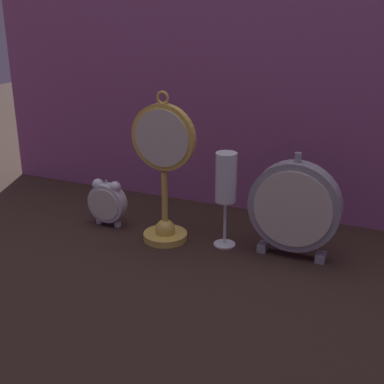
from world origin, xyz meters
name	(u,v)px	position (x,y,z in m)	size (l,w,h in m)	color
ground_plane	(178,256)	(0.00, 0.00, 0.00)	(4.00, 4.00, 0.00)	black
fabric_backdrop_drape	(231,58)	(0.00, 0.33, 0.39)	(1.39, 0.01, 0.79)	#8E4C7F
pocket_watch_on_stand	(164,174)	(-0.06, 0.07, 0.16)	(0.15, 0.10, 0.35)	gold
alarm_clock_twin_bell	(107,201)	(-0.23, 0.08, 0.07)	(0.10, 0.03, 0.12)	silver
mantel_clock_silver	(294,207)	(0.23, 0.10, 0.12)	(0.20, 0.04, 0.24)	gray
champagne_flute	(226,183)	(0.08, 0.09, 0.15)	(0.05, 0.05, 0.22)	silver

